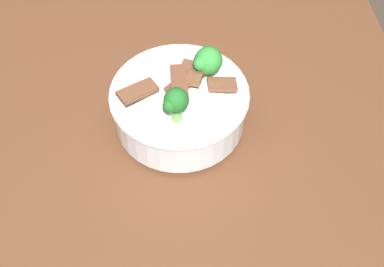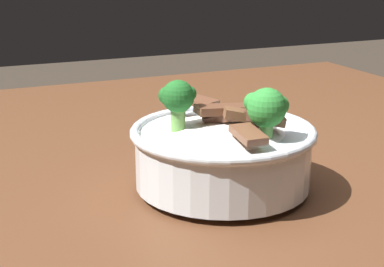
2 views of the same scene
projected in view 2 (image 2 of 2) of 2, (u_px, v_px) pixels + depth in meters
The scene contains 2 objects.
dining_table at pixel (128, 222), 0.84m from camera, with size 1.45×1.09×0.76m.
rice_bowl at pixel (223, 149), 0.71m from camera, with size 0.22×0.22×0.14m.
Camera 2 is at (-0.22, -0.74, 1.04)m, focal length 55.59 mm.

